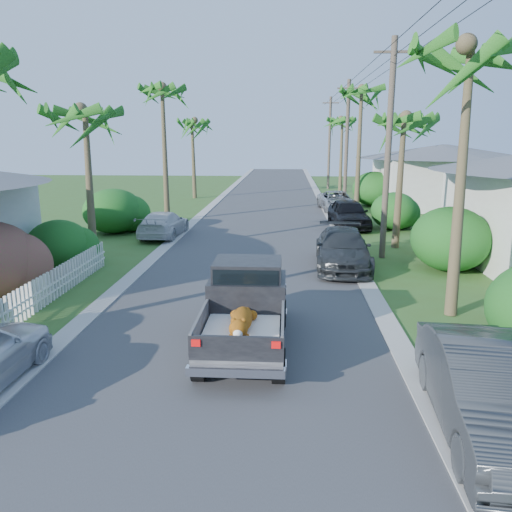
# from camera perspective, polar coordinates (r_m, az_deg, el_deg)

# --- Properties ---
(ground) EXTENTS (120.00, 120.00, 0.00)m
(ground) POSITION_cam_1_polar(r_m,az_deg,el_deg) (9.94, -5.49, -17.47)
(ground) COLOR #395921
(ground) RESTS_ON ground
(road) EXTENTS (8.00, 100.00, 0.02)m
(road) POSITION_cam_1_polar(r_m,az_deg,el_deg) (33.83, 1.09, 4.75)
(road) COLOR #38383A
(road) RESTS_ON ground
(curb_left) EXTENTS (0.60, 100.00, 0.06)m
(curb_left) POSITION_cam_1_polar(r_m,az_deg,el_deg) (34.28, -6.14, 4.83)
(curb_left) COLOR #A5A39E
(curb_left) RESTS_ON ground
(curb_right) EXTENTS (0.60, 100.00, 0.06)m
(curb_right) POSITION_cam_1_polar(r_m,az_deg,el_deg) (33.92, 8.39, 4.67)
(curb_right) COLOR #A5A39E
(curb_right) RESTS_ON ground
(pickup_truck) EXTENTS (1.98, 5.12, 2.06)m
(pickup_truck) POSITION_cam_1_polar(r_m,az_deg,el_deg) (12.67, -1.05, -5.39)
(pickup_truck) COLOR black
(pickup_truck) RESTS_ON ground
(parked_car_rn) EXTENTS (2.03, 4.94, 1.59)m
(parked_car_rn) POSITION_cam_1_polar(r_m,az_deg,el_deg) (9.83, 25.08, -13.86)
(parked_car_rn) COLOR #2E3133
(parked_car_rn) RESTS_ON ground
(parked_car_rm) EXTENTS (2.32, 5.23, 1.49)m
(parked_car_rm) POSITION_cam_1_polar(r_m,az_deg,el_deg) (20.19, 9.88, 0.77)
(parked_car_rm) COLOR #2A2D2F
(parked_car_rm) RESTS_ON ground
(parked_car_rf) EXTENTS (2.33, 4.90, 1.62)m
(parked_car_rf) POSITION_cam_1_polar(r_m,az_deg,el_deg) (29.26, 10.55, 4.75)
(parked_car_rf) COLOR black
(parked_car_rf) RESTS_ON ground
(parked_car_rd) EXTENTS (2.71, 5.07, 1.36)m
(parked_car_rd) POSITION_cam_1_polar(r_m,az_deg,el_deg) (36.14, 9.24, 6.20)
(parked_car_rd) COLOR #A0A3A6
(parked_car_rd) RESTS_ON ground
(parked_car_lf) EXTENTS (2.04, 4.64, 1.32)m
(parked_car_lf) POSITION_cam_1_polar(r_m,az_deg,el_deg) (26.58, -10.52, 3.58)
(parked_car_lf) COLOR silver
(parked_car_lf) RESTS_ON ground
(palm_l_b) EXTENTS (4.40, 4.40, 7.40)m
(palm_l_b) POSITION_cam_1_polar(r_m,az_deg,el_deg) (22.04, -19.10, 15.44)
(palm_l_b) COLOR brown
(palm_l_b) RESTS_ON ground
(palm_l_c) EXTENTS (4.40, 4.40, 9.20)m
(palm_l_c) POSITION_cam_1_polar(r_m,az_deg,el_deg) (31.44, -10.69, 18.32)
(palm_l_c) COLOR brown
(palm_l_c) RESTS_ON ground
(palm_l_d) EXTENTS (4.40, 4.40, 7.70)m
(palm_l_d) POSITION_cam_1_polar(r_m,az_deg,el_deg) (43.17, -7.29, 15.08)
(palm_l_d) COLOR brown
(palm_l_d) RESTS_ON ground
(palm_r_a) EXTENTS (4.40, 4.40, 8.70)m
(palm_r_a) POSITION_cam_1_polar(r_m,az_deg,el_deg) (15.40, 23.60, 21.06)
(palm_r_a) COLOR brown
(palm_r_a) RESTS_ON ground
(palm_r_b) EXTENTS (4.40, 4.40, 7.20)m
(palm_r_b) POSITION_cam_1_polar(r_m,az_deg,el_deg) (24.00, 16.56, 14.92)
(palm_r_b) COLOR brown
(palm_r_b) RESTS_ON ground
(palm_r_c) EXTENTS (4.40, 4.40, 9.40)m
(palm_r_c) POSITION_cam_1_polar(r_m,az_deg,el_deg) (34.88, 11.99, 18.08)
(palm_r_c) COLOR brown
(palm_r_c) RESTS_ON ground
(palm_r_d) EXTENTS (4.40, 4.40, 8.00)m
(palm_r_d) POSITION_cam_1_polar(r_m,az_deg,el_deg) (48.71, 9.86, 15.14)
(palm_r_d) COLOR brown
(palm_r_d) RESTS_ON ground
(shrub_l_c) EXTENTS (2.40, 2.64, 2.00)m
(shrub_l_c) POSITION_cam_1_polar(r_m,az_deg,el_deg) (20.83, -21.62, 1.12)
(shrub_l_c) COLOR #1D4C15
(shrub_l_c) RESTS_ON ground
(shrub_l_d) EXTENTS (3.20, 3.52, 2.40)m
(shrub_l_d) POSITION_cam_1_polar(r_m,az_deg,el_deg) (28.32, -16.00, 4.98)
(shrub_l_d) COLOR #1D4C15
(shrub_l_d) RESTS_ON ground
(shrub_r_b) EXTENTS (3.00, 3.30, 2.50)m
(shrub_r_b) POSITION_cam_1_polar(r_m,az_deg,el_deg) (20.79, 21.33, 1.83)
(shrub_r_b) COLOR #1D4C15
(shrub_r_b) RESTS_ON ground
(shrub_r_c) EXTENTS (2.60, 2.86, 2.10)m
(shrub_r_c) POSITION_cam_1_polar(r_m,az_deg,el_deg) (29.34, 15.51, 4.99)
(shrub_r_c) COLOR #1D4C15
(shrub_r_c) RESTS_ON ground
(shrub_r_d) EXTENTS (3.20, 3.52, 2.60)m
(shrub_r_d) POSITION_cam_1_polar(r_m,az_deg,el_deg) (39.16, 13.30, 7.48)
(shrub_r_d) COLOR #1D4C15
(shrub_r_d) RESTS_ON ground
(picket_fence) EXTENTS (0.10, 11.00, 1.00)m
(picket_fence) POSITION_cam_1_polar(r_m,az_deg,el_deg) (16.43, -23.57, -3.98)
(picket_fence) COLOR white
(picket_fence) RESTS_ON ground
(house_right_far) EXTENTS (9.00, 8.00, 4.60)m
(house_right_far) POSITION_cam_1_polar(r_m,az_deg,el_deg) (40.23, 20.47, 8.33)
(house_right_far) COLOR silver
(house_right_far) RESTS_ON ground
(utility_pole_b) EXTENTS (1.60, 0.26, 9.00)m
(utility_pole_b) POSITION_cam_1_polar(r_m,az_deg,el_deg) (21.83, 14.87, 11.67)
(utility_pole_b) COLOR brown
(utility_pole_b) RESTS_ON ground
(utility_pole_c) EXTENTS (1.60, 0.26, 9.00)m
(utility_pole_c) POSITION_cam_1_polar(r_m,az_deg,el_deg) (36.66, 10.32, 12.41)
(utility_pole_c) COLOR brown
(utility_pole_c) RESTS_ON ground
(utility_pole_d) EXTENTS (1.60, 0.26, 9.00)m
(utility_pole_d) POSITION_cam_1_polar(r_m,az_deg,el_deg) (51.59, 8.39, 12.71)
(utility_pole_d) COLOR brown
(utility_pole_d) RESTS_ON ground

